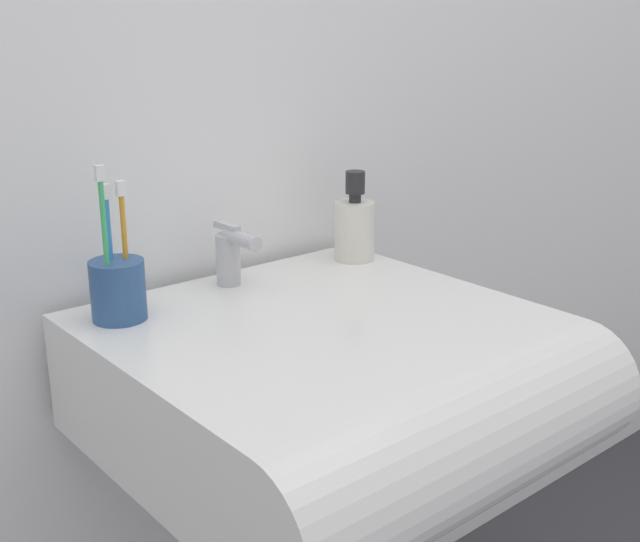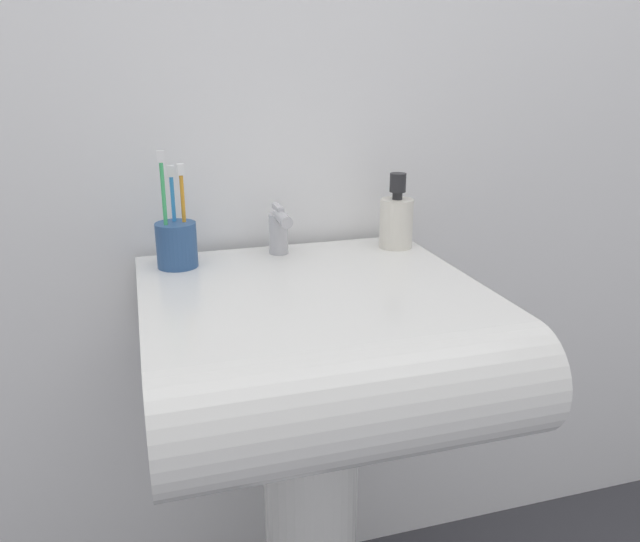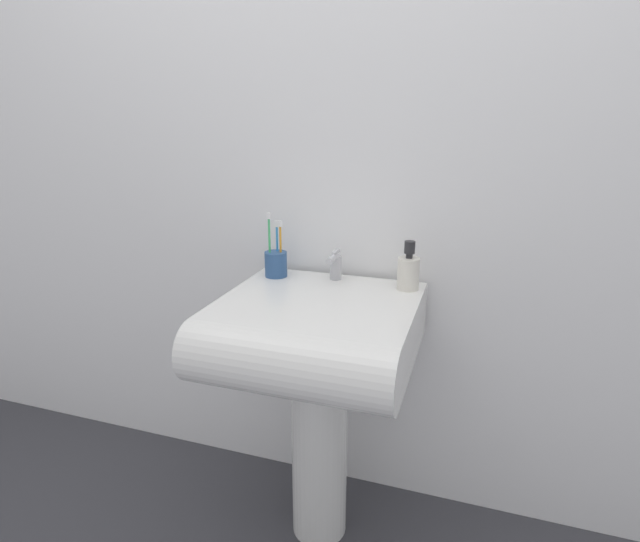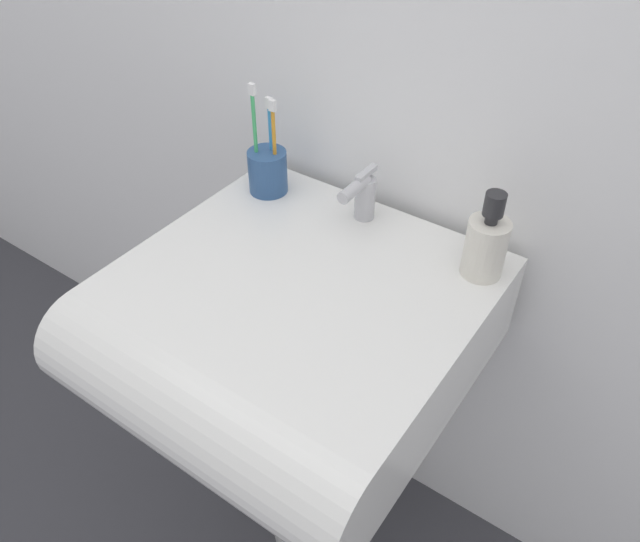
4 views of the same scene
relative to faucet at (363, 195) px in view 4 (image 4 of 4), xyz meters
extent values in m
plane|color=#38383D|center=(0.01, -0.18, -0.87)|extent=(6.00, 6.00, 0.00)
cylinder|color=white|center=(0.01, -0.18, -0.54)|extent=(0.18, 0.18, 0.65)
cube|color=white|center=(0.01, -0.18, -0.14)|extent=(0.56, 0.49, 0.17)
cylinder|color=white|center=(0.01, -0.43, -0.14)|extent=(0.56, 0.17, 0.17)
cylinder|color=#B7B7BC|center=(0.00, 0.01, -0.01)|extent=(0.04, 0.04, 0.08)
cylinder|color=#B7B7BC|center=(0.00, -0.03, 0.03)|extent=(0.02, 0.07, 0.02)
cube|color=#B7B7BC|center=(0.00, 0.01, 0.04)|extent=(0.01, 0.06, 0.01)
cylinder|color=#2D5184|center=(-0.20, -0.02, -0.01)|extent=(0.07, 0.07, 0.08)
cylinder|color=#3FB266|center=(-0.21, -0.03, 0.05)|extent=(0.01, 0.01, 0.18)
cube|color=white|center=(-0.21, -0.03, 0.15)|extent=(0.01, 0.01, 0.02)
cylinder|color=orange|center=(-0.18, -0.02, 0.04)|extent=(0.01, 0.01, 0.15)
cube|color=white|center=(-0.18, -0.02, 0.13)|extent=(0.01, 0.01, 0.02)
cylinder|color=#338CD8|center=(-0.20, -0.01, 0.04)|extent=(0.01, 0.01, 0.15)
cube|color=white|center=(-0.20, -0.01, 0.12)|extent=(0.01, 0.01, 0.02)
cylinder|color=silver|center=(0.24, -0.02, 0.00)|extent=(0.07, 0.07, 0.10)
cylinder|color=#262628|center=(0.24, -0.02, 0.05)|extent=(0.02, 0.02, 0.01)
cylinder|color=#262628|center=(0.24, -0.02, 0.08)|extent=(0.03, 0.03, 0.04)
camera|label=1|loc=(-0.64, -0.97, 0.33)|focal=45.00mm
camera|label=2|loc=(-0.26, -1.13, 0.30)|focal=35.00mm
camera|label=3|loc=(0.43, -1.46, 0.45)|focal=28.00mm
camera|label=4|loc=(0.46, -0.79, 0.60)|focal=35.00mm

